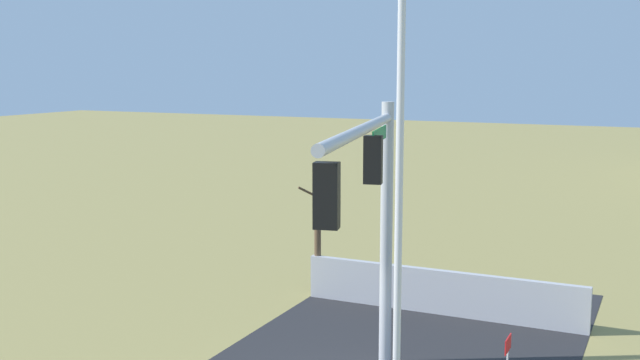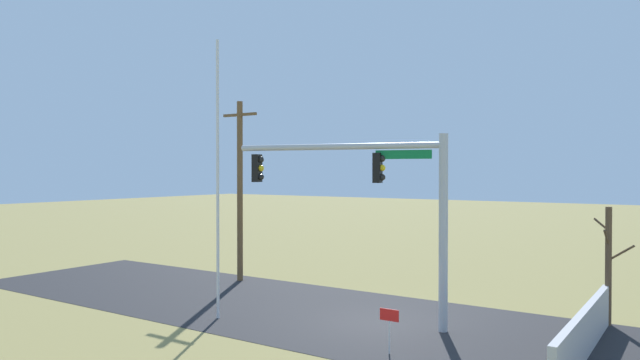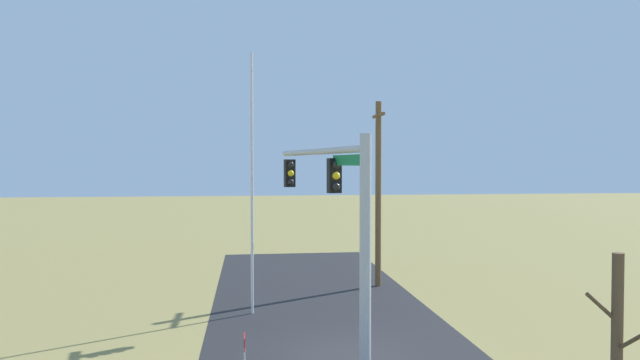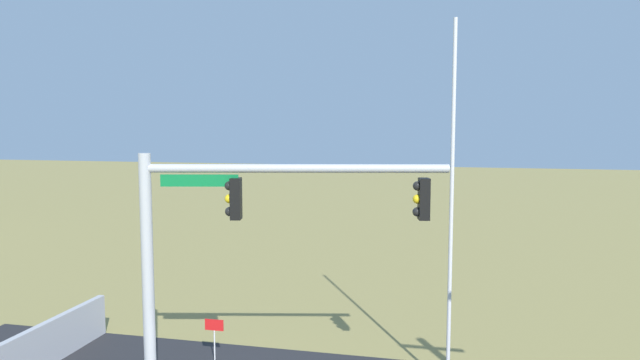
# 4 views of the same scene
# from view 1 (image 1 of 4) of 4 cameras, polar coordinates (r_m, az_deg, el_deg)

# --- Properties ---
(sidewalk_corner) EXTENTS (6.00, 6.00, 0.01)m
(sidewalk_corner) POSITION_cam_1_polar(r_m,az_deg,el_deg) (19.23, 5.91, -12.47)
(sidewalk_corner) COLOR #B7B5AD
(sidewalk_corner) RESTS_ON ground_plane
(retaining_fence) EXTENTS (0.20, 7.96, 1.26)m
(retaining_fence) POSITION_cam_1_polar(r_m,az_deg,el_deg) (21.74, 9.02, -8.29)
(retaining_fence) COLOR #A8A8AD
(retaining_fence) RESTS_ON ground_plane
(signal_mast) EXTENTS (6.98, 1.72, 6.10)m
(signal_mast) POSITION_cam_1_polar(r_m,az_deg,el_deg) (15.30, 4.04, -1.21)
(signal_mast) COLOR #B2B5BA
(signal_mast) RESTS_ON ground_plane
(flagpole) EXTENTS (0.10, 0.10, 9.33)m
(flagpole) POSITION_cam_1_polar(r_m,az_deg,el_deg) (9.88, 5.88, -4.44)
(flagpole) COLOR silver
(flagpole) RESTS_ON ground_plane
(bare_tree) EXTENTS (1.27, 1.02, 3.80)m
(bare_tree) POSITION_cam_1_polar(r_m,az_deg,el_deg) (22.77, -0.17, -3.95)
(bare_tree) COLOR brown
(bare_tree) RESTS_ON ground_plane
(open_sign) EXTENTS (0.56, 0.04, 1.22)m
(open_sign) POSITION_cam_1_polar(r_m,az_deg,el_deg) (16.97, 13.87, -12.33)
(open_sign) COLOR silver
(open_sign) RESTS_ON ground_plane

